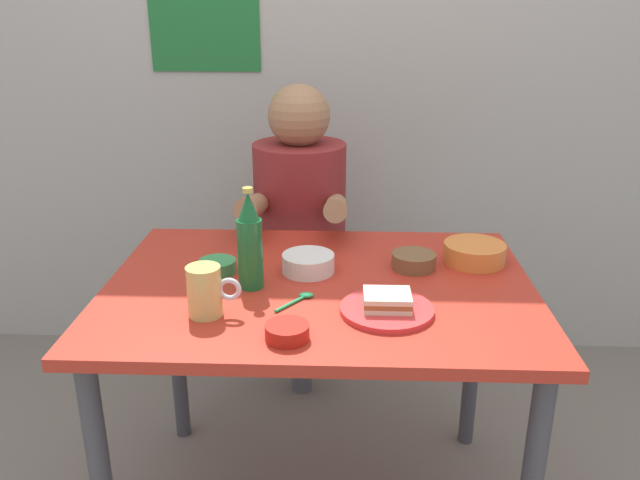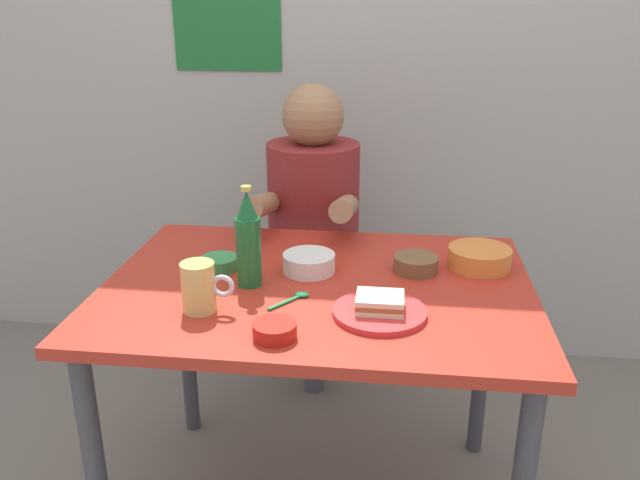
{
  "view_description": "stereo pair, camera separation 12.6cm",
  "coord_description": "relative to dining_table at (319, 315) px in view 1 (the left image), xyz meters",
  "views": [
    {
      "loc": [
        0.06,
        -1.51,
        1.42
      ],
      "look_at": [
        0.0,
        0.05,
        0.84
      ],
      "focal_mm": 35.96,
      "sensor_mm": 36.0,
      "label": 1
    },
    {
      "loc": [
        0.19,
        -1.5,
        1.42
      ],
      "look_at": [
        0.0,
        0.05,
        0.84
      ],
      "focal_mm": 35.96,
      "sensor_mm": 36.0,
      "label": 2
    }
  ],
  "objects": [
    {
      "name": "beer_bottle",
      "position": [
        -0.17,
        -0.03,
        0.21
      ],
      "size": [
        0.06,
        0.06,
        0.26
      ],
      "color": "#19602D",
      "rests_on": "dining_table"
    },
    {
      "name": "rice_bowl_white",
      "position": [
        -0.03,
        0.07,
        0.12
      ],
      "size": [
        0.14,
        0.14,
        0.05
      ],
      "color": "silver",
      "rests_on": "dining_table"
    },
    {
      "name": "spoon",
      "position": [
        -0.04,
        -0.1,
        0.1
      ],
      "size": [
        0.09,
        0.1,
        0.01
      ],
      "color": "#26A559",
      "rests_on": "dining_table"
    },
    {
      "name": "person_seated",
      "position": [
        -0.09,
        0.62,
        0.12
      ],
      "size": [
        0.33,
        0.56,
        0.72
      ],
      "color": "maroon",
      "rests_on": "stool"
    },
    {
      "name": "wall_back",
      "position": [
        -0.0,
        1.05,
        0.65
      ],
      "size": [
        4.4,
        0.09,
        2.6
      ],
      "color": "#ADA89E",
      "rests_on": "ground"
    },
    {
      "name": "stool",
      "position": [
        -0.09,
        0.63,
        -0.3
      ],
      "size": [
        0.34,
        0.34,
        0.45
      ],
      "color": "#4C4C51",
      "rests_on": "ground"
    },
    {
      "name": "dining_table",
      "position": [
        0.0,
        0.0,
        0.0
      ],
      "size": [
        1.1,
        0.8,
        0.74
      ],
      "color": "#B72D1E",
      "rests_on": "ground"
    },
    {
      "name": "dip_bowl_green",
      "position": [
        -0.28,
        0.06,
        0.11
      ],
      "size": [
        0.1,
        0.1,
        0.03
      ],
      "color": "#388C4C",
      "rests_on": "dining_table"
    },
    {
      "name": "condiment_bowl_brown",
      "position": [
        0.25,
        0.11,
        0.12
      ],
      "size": [
        0.12,
        0.12,
        0.04
      ],
      "color": "brown",
      "rests_on": "dining_table"
    },
    {
      "name": "plate_orange",
      "position": [
        0.16,
        -0.16,
        0.1
      ],
      "size": [
        0.22,
        0.22,
        0.01
      ],
      "primitive_type": "cylinder",
      "color": "red",
      "rests_on": "dining_table"
    },
    {
      "name": "sandwich",
      "position": [
        0.16,
        -0.16,
        0.13
      ],
      "size": [
        0.11,
        0.09,
        0.04
      ],
      "color": "beige",
      "rests_on": "plate_orange"
    },
    {
      "name": "sambal_bowl_red",
      "position": [
        -0.06,
        -0.29,
        0.11
      ],
      "size": [
        0.1,
        0.1,
        0.03
      ],
      "color": "#B21E14",
      "rests_on": "dining_table"
    },
    {
      "name": "beer_mug",
      "position": [
        -0.25,
        -0.19,
        0.15
      ],
      "size": [
        0.13,
        0.08,
        0.12
      ],
      "color": "#D1BC66",
      "rests_on": "dining_table"
    },
    {
      "name": "soup_bowl_orange",
      "position": [
        0.42,
        0.16,
        0.12
      ],
      "size": [
        0.17,
        0.17,
        0.05
      ],
      "color": "orange",
      "rests_on": "dining_table"
    }
  ]
}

